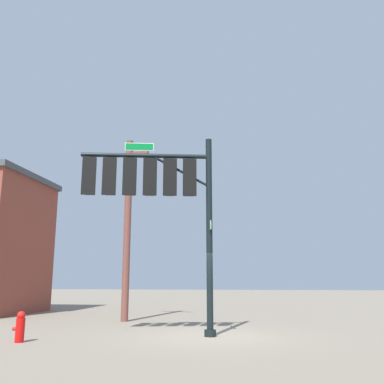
# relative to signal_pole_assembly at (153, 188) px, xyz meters

# --- Properties ---
(ground_plane) EXTENTS (120.00, 120.00, 0.00)m
(ground_plane) POSITION_rel_signal_pole_assembly_xyz_m (-1.78, -0.34, -4.58)
(ground_plane) COLOR gray
(signal_pole_assembly) EXTENTS (4.25, 1.51, 6.24)m
(signal_pole_assembly) POSITION_rel_signal_pole_assembly_xyz_m (0.00, 0.00, 0.00)
(signal_pole_assembly) COLOR black
(signal_pole_assembly) RESTS_ON ground_plane
(utility_pole) EXTENTS (1.79, 0.43, 7.77)m
(utility_pole) POSITION_rel_signal_pole_assembly_xyz_m (2.18, -4.48, -0.59)
(utility_pole) COLOR brown
(utility_pole) RESTS_ON ground_plane
(fire_hydrant) EXTENTS (0.33, 0.24, 0.83)m
(fire_hydrant) POSITION_rel_signal_pole_assembly_xyz_m (3.27, 1.61, -4.17)
(fire_hydrant) COLOR red
(fire_hydrant) RESTS_ON ground_plane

